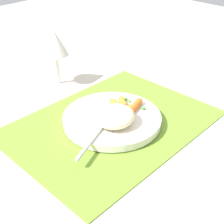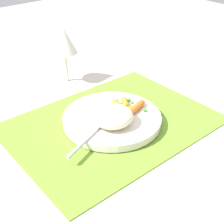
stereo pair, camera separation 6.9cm
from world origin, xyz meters
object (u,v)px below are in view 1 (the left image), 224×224
plate (112,119)px  wine_glass (55,45)px  rice_mound (115,116)px  carrot_portion (125,106)px  fork (103,126)px

plate → wine_glass: wine_glass is taller
wine_glass → rice_mound: bearing=-102.4°
rice_mound → wine_glass: bearing=77.6°
carrot_portion → wine_glass: (-0.00, 0.26, 0.09)m
rice_mound → carrot_portion: rice_mound is taller
fork → wine_glass: bearing=72.0°
carrot_portion → wine_glass: bearing=90.1°
plate → fork: (-0.05, -0.02, 0.01)m
rice_mound → fork: 0.03m
plate → rice_mound: (-0.02, -0.03, 0.03)m
carrot_portion → rice_mound: bearing=-157.1°
fork → plate: bearing=21.2°
plate → wine_glass: size_ratio=1.44×
fork → carrot_portion: bearing=11.0°
plate → wine_glass: (0.04, 0.26, 0.11)m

